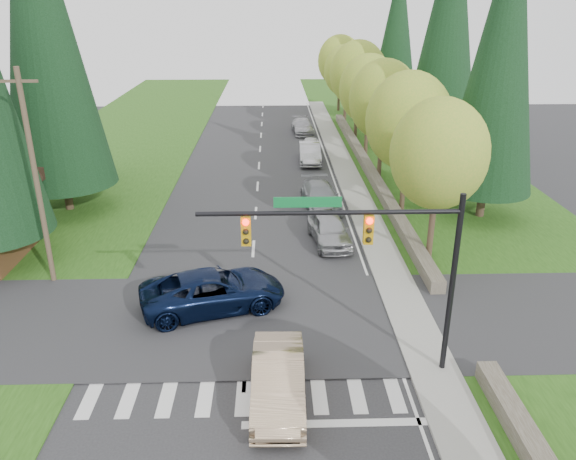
{
  "coord_description": "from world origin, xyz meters",
  "views": [
    {
      "loc": [
        1.07,
        -12.38,
        12.57
      ],
      "look_at": [
        1.77,
        11.32,
        2.8
      ],
      "focal_mm": 35.0,
      "sensor_mm": 36.0,
      "label": 1
    }
  ],
  "objects_px": {
    "suv_navy": "(213,291)",
    "parked_car_d": "(310,146)",
    "parked_car_c": "(310,153)",
    "parked_car_a": "(329,229)",
    "parked_car_e": "(303,126)",
    "sedan_champagne": "(278,380)",
    "parked_car_b": "(321,196)"
  },
  "relations": [
    {
      "from": "suv_navy",
      "to": "parked_car_e",
      "type": "xyz_separation_m",
      "value": [
        5.75,
        34.58,
        -0.16
      ]
    },
    {
      "from": "sedan_champagne",
      "to": "suv_navy",
      "type": "relative_size",
      "value": 0.79
    },
    {
      "from": "sedan_champagne",
      "to": "parked_car_c",
      "type": "xyz_separation_m",
      "value": [
        3.01,
        29.83,
        -0.01
      ]
    },
    {
      "from": "parked_car_c",
      "to": "parked_car_e",
      "type": "relative_size",
      "value": 1.01
    },
    {
      "from": "parked_car_c",
      "to": "parked_car_d",
      "type": "distance_m",
      "value": 3.19
    },
    {
      "from": "sedan_champagne",
      "to": "parked_car_c",
      "type": "relative_size",
      "value": 1.01
    },
    {
      "from": "parked_car_b",
      "to": "parked_car_a",
      "type": "bearing_deg",
      "value": -95.03
    },
    {
      "from": "parked_car_b",
      "to": "parked_car_c",
      "type": "bearing_deg",
      "value": 84.97
    },
    {
      "from": "suv_navy",
      "to": "parked_car_d",
      "type": "xyz_separation_m",
      "value": [
        6.03,
        26.8,
        -0.22
      ]
    },
    {
      "from": "parked_car_a",
      "to": "parked_car_c",
      "type": "distance_m",
      "value": 16.62
    },
    {
      "from": "suv_navy",
      "to": "parked_car_c",
      "type": "xyz_separation_m",
      "value": [
        5.75,
        23.62,
        -0.06
      ]
    },
    {
      "from": "suv_navy",
      "to": "parked_car_d",
      "type": "relative_size",
      "value": 1.64
    },
    {
      "from": "parked_car_e",
      "to": "parked_car_b",
      "type": "bearing_deg",
      "value": -93.73
    },
    {
      "from": "parked_car_c",
      "to": "parked_car_d",
      "type": "relative_size",
      "value": 1.29
    },
    {
      "from": "parked_car_c",
      "to": "parked_car_d",
      "type": "bearing_deg",
      "value": 85.77
    },
    {
      "from": "parked_car_a",
      "to": "parked_car_e",
      "type": "height_order",
      "value": "parked_car_a"
    },
    {
      "from": "parked_car_c",
      "to": "parked_car_e",
      "type": "height_order",
      "value": "parked_car_c"
    },
    {
      "from": "parked_car_b",
      "to": "parked_car_d",
      "type": "bearing_deg",
      "value": 83.85
    },
    {
      "from": "parked_car_b",
      "to": "parked_car_e",
      "type": "xyz_separation_m",
      "value": [
        0.0,
        21.79,
        -0.06
      ]
    },
    {
      "from": "parked_car_a",
      "to": "parked_car_e",
      "type": "relative_size",
      "value": 0.98
    },
    {
      "from": "sedan_champagne",
      "to": "parked_car_a",
      "type": "xyz_separation_m",
      "value": [
        3.01,
        13.21,
        -0.01
      ]
    },
    {
      "from": "parked_car_a",
      "to": "parked_car_e",
      "type": "bearing_deg",
      "value": 83.18
    },
    {
      "from": "sedan_champagne",
      "to": "parked_car_c",
      "type": "bearing_deg",
      "value": 85.07
    },
    {
      "from": "sedan_champagne",
      "to": "parked_car_e",
      "type": "distance_m",
      "value": 40.9
    },
    {
      "from": "parked_car_d",
      "to": "parked_car_c",
      "type": "bearing_deg",
      "value": -89.52
    },
    {
      "from": "sedan_champagne",
      "to": "parked_car_b",
      "type": "distance_m",
      "value": 19.24
    },
    {
      "from": "suv_navy",
      "to": "parked_car_d",
      "type": "bearing_deg",
      "value": -29.33
    },
    {
      "from": "sedan_champagne",
      "to": "parked_car_a",
      "type": "distance_m",
      "value": 13.54
    },
    {
      "from": "sedan_champagne",
      "to": "suv_navy",
      "type": "bearing_deg",
      "value": 114.68
    },
    {
      "from": "parked_car_a",
      "to": "sedan_champagne",
      "type": "bearing_deg",
      "value": -109.65
    },
    {
      "from": "suv_navy",
      "to": "parked_car_a",
      "type": "distance_m",
      "value": 9.06
    },
    {
      "from": "parked_car_e",
      "to": "parked_car_d",
      "type": "bearing_deg",
      "value": -91.72
    }
  ]
}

